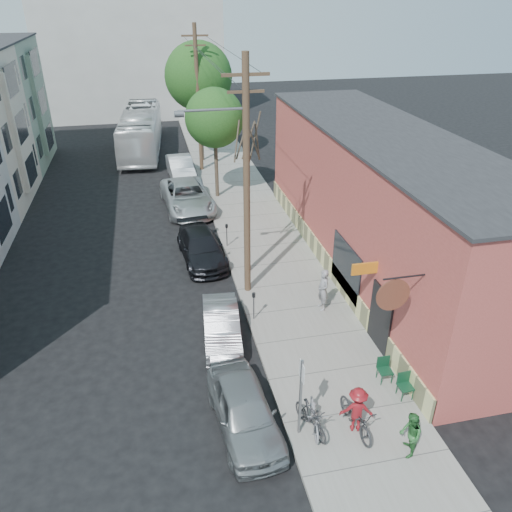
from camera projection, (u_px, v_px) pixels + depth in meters
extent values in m
plane|color=black|center=(204.00, 355.00, 18.69)|extent=(120.00, 120.00, 0.00)
cube|color=gray|center=(254.00, 224.00, 28.92)|extent=(4.50, 58.00, 0.15)
cube|color=#AF4841|center=(381.00, 205.00, 23.14)|extent=(5.00, 20.00, 6.50)
cube|color=#2B2B2D|center=(390.00, 134.00, 21.58)|extent=(5.20, 20.20, 0.12)
cube|color=#DAD688|center=(325.00, 261.00, 23.95)|extent=(0.10, 20.00, 1.10)
cube|color=black|center=(380.00, 320.00, 18.43)|extent=(0.10, 1.60, 2.60)
cube|color=black|center=(346.00, 267.00, 21.30)|extent=(0.08, 3.00, 2.20)
cylinder|color=brown|center=(393.00, 295.00, 15.13)|extent=(1.10, 0.06, 1.10)
cube|color=orange|center=(365.00, 269.00, 18.17)|extent=(1.00, 0.08, 0.45)
cube|color=beige|center=(13.00, 130.00, 30.33)|extent=(1.10, 3.20, 7.00)
cube|color=gray|center=(35.00, 104.00, 37.21)|extent=(1.10, 3.20, 7.00)
cube|color=#B9B7B3|center=(133.00, 55.00, 51.63)|extent=(18.00, 8.00, 12.00)
cube|color=slate|center=(300.00, 398.00, 14.57)|extent=(0.07, 0.07, 2.80)
cube|color=silver|center=(302.00, 372.00, 14.10)|extent=(0.02, 0.45, 0.60)
cylinder|color=slate|center=(254.00, 308.00, 20.20)|extent=(0.06, 0.06, 1.10)
cylinder|color=black|center=(254.00, 295.00, 19.92)|extent=(0.14, 0.14, 0.18)
cylinder|color=slate|center=(227.00, 236.00, 26.00)|extent=(0.06, 0.06, 1.10)
cylinder|color=black|center=(227.00, 226.00, 25.71)|extent=(0.14, 0.14, 0.18)
cylinder|color=#503A28|center=(247.00, 184.00, 20.09)|extent=(0.28, 0.28, 10.00)
cube|color=#503A28|center=(246.00, 75.00, 18.10)|extent=(1.80, 0.12, 0.12)
cube|color=#503A28|center=(246.00, 92.00, 18.39)|extent=(1.40, 0.10, 0.10)
cylinder|color=slate|center=(179.00, 114.00, 18.25)|extent=(0.35, 0.24, 0.24)
cylinder|color=#503A28|center=(198.00, 101.00, 35.05)|extent=(0.28, 0.28, 10.00)
cube|color=#503A28|center=(195.00, 36.00, 33.06)|extent=(1.80, 0.12, 0.12)
cube|color=#503A28|center=(195.00, 45.00, 33.34)|extent=(1.40, 0.10, 0.10)
cylinder|color=#44392C|center=(248.00, 216.00, 22.57)|extent=(0.24, 0.24, 5.77)
cylinder|color=#44392C|center=(216.00, 161.00, 31.50)|extent=(0.24, 0.24, 4.73)
sphere|color=#26571E|center=(214.00, 118.00, 30.24)|extent=(3.60, 3.60, 3.60)
cylinder|color=#44392C|center=(201.00, 122.00, 38.05)|extent=(0.24, 0.24, 5.92)
sphere|color=#26571E|center=(199.00, 76.00, 36.47)|extent=(4.95, 4.95, 4.95)
imported|color=gray|center=(323.00, 290.00, 20.70)|extent=(0.48, 0.70, 1.84)
imported|color=#28662D|center=(410.00, 435.00, 14.19)|extent=(0.78, 0.88, 1.49)
imported|color=maroon|center=(357.00, 410.00, 14.99)|extent=(1.13, 0.83, 1.57)
imported|color=black|center=(356.00, 416.00, 15.12)|extent=(0.87, 2.00, 1.02)
imported|color=black|center=(311.00, 418.00, 15.07)|extent=(0.92, 1.73, 1.00)
imported|color=gray|center=(315.00, 416.00, 15.22)|extent=(0.92, 1.82, 0.91)
imported|color=gray|center=(244.00, 410.00, 15.25)|extent=(2.08, 4.42, 1.46)
imported|color=#A3A4AB|center=(222.00, 325.00, 19.24)|extent=(1.68, 3.97, 1.28)
imported|color=black|center=(201.00, 247.00, 24.91)|extent=(2.35, 4.97, 1.40)
imported|color=silver|center=(187.00, 196.00, 30.65)|extent=(3.22, 6.14, 1.65)
imported|color=#B8BEC1|center=(181.00, 168.00, 35.70)|extent=(1.93, 4.80, 1.55)
imported|color=white|center=(141.00, 131.00, 41.28)|extent=(3.81, 12.42, 3.41)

